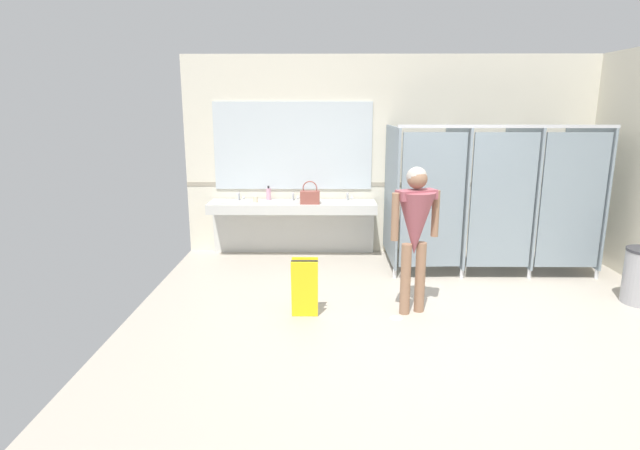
{
  "coord_description": "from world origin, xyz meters",
  "views": [
    {
      "loc": [
        -1.09,
        -4.85,
        2.19
      ],
      "look_at": [
        -1.14,
        0.42,
        0.96
      ],
      "focal_mm": 28.49,
      "sensor_mm": 36.0,
      "label": 1
    }
  ],
  "objects_px": {
    "person_standing": "(415,223)",
    "wet_floor_sign": "(305,287)",
    "paper_cup": "(256,199)",
    "soap_dispenser": "(269,194)",
    "handbag": "(310,197)"
  },
  "relations": [
    {
      "from": "person_standing",
      "to": "soap_dispenser",
      "type": "height_order",
      "value": "person_standing"
    },
    {
      "from": "handbag",
      "to": "soap_dispenser",
      "type": "bearing_deg",
      "value": 154.49
    },
    {
      "from": "person_standing",
      "to": "wet_floor_sign",
      "type": "distance_m",
      "value": 1.35
    },
    {
      "from": "person_standing",
      "to": "paper_cup",
      "type": "relative_size",
      "value": 18.87
    },
    {
      "from": "handbag",
      "to": "paper_cup",
      "type": "relative_size",
      "value": 3.93
    },
    {
      "from": "wet_floor_sign",
      "to": "handbag",
      "type": "bearing_deg",
      "value": 90.06
    },
    {
      "from": "soap_dispenser",
      "to": "person_standing",
      "type": "bearing_deg",
      "value": -52.03
    },
    {
      "from": "soap_dispenser",
      "to": "wet_floor_sign",
      "type": "relative_size",
      "value": 0.34
    },
    {
      "from": "soap_dispenser",
      "to": "paper_cup",
      "type": "distance_m",
      "value": 0.26
    },
    {
      "from": "soap_dispenser",
      "to": "wet_floor_sign",
      "type": "height_order",
      "value": "soap_dispenser"
    },
    {
      "from": "handbag",
      "to": "wet_floor_sign",
      "type": "distance_m",
      "value": 2.21
    },
    {
      "from": "paper_cup",
      "to": "wet_floor_sign",
      "type": "height_order",
      "value": "paper_cup"
    },
    {
      "from": "handbag",
      "to": "wet_floor_sign",
      "type": "xyz_separation_m",
      "value": [
        0.0,
        -2.12,
        -0.61
      ]
    },
    {
      "from": "soap_dispenser",
      "to": "paper_cup",
      "type": "bearing_deg",
      "value": -131.8
    },
    {
      "from": "person_standing",
      "to": "paper_cup",
      "type": "distance_m",
      "value": 2.88
    }
  ]
}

